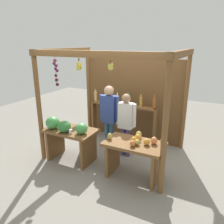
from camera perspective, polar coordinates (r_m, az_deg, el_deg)
ground_plane at (r=5.43m, az=0.95°, el=-10.41°), size 12.00×12.00×0.00m
market_stall at (r=5.32m, az=3.02°, el=5.21°), size 2.82×2.06×2.41m
fruit_counter_left at (r=4.92m, az=-11.25°, el=-5.46°), size 1.13×0.67×1.01m
fruit_counter_right at (r=4.32m, az=5.91°, el=-10.04°), size 1.15×0.65×0.88m
bottle_shelf_unit at (r=5.79m, az=2.92°, el=-0.11°), size 1.81×0.22×1.34m
vendor_man at (r=5.09m, az=-0.75°, el=-0.42°), size 0.48×0.22×1.62m
vendor_woman at (r=4.97m, az=3.56°, el=-2.12°), size 0.48×0.20×1.48m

